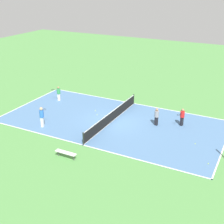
{
  "coord_description": "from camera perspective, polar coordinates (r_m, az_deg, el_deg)",
  "views": [
    {
      "loc": [
        22.02,
        11.37,
        11.52
      ],
      "look_at": [
        0.0,
        0.0,
        0.9
      ],
      "focal_mm": 50.0,
      "sensor_mm": 36.0,
      "label": 1
    }
  ],
  "objects": [
    {
      "name": "tennis_ball_left_sideline",
      "position": [
        28.54,
        -2.75,
        -0.52
      ],
      "size": [
        0.07,
        0.07,
        0.07
      ],
      "primitive_type": "sphere",
      "color": "#CCE033",
      "rests_on": "court_surface"
    },
    {
      "name": "player_baseline_gray",
      "position": [
        26.5,
        8.15,
        -0.69
      ],
      "size": [
        0.41,
        0.41,
        1.55
      ],
      "rotation": [
        0.0,
        0.0,
        1.43
      ],
      "color": "black",
      "rests_on": "court_surface"
    },
    {
      "name": "court_surface",
      "position": [
        27.33,
        0.0,
        -1.72
      ],
      "size": [
        9.66,
        19.06,
        0.02
      ],
      "color": "#4C729E",
      "rests_on": "ground_plane"
    },
    {
      "name": "tennis_ball_far_baseline",
      "position": [
        22.23,
        17.19,
        -9.02
      ],
      "size": [
        0.07,
        0.07,
        0.07
      ],
      "primitive_type": "sphere",
      "color": "#CCE033",
      "rests_on": "court_surface"
    },
    {
      "name": "bench",
      "position": [
        22.03,
        -8.45,
        -7.44
      ],
      "size": [
        0.36,
        1.6,
        0.45
      ],
      "rotation": [
        0.0,
        0.0,
        1.57
      ],
      "color": "silver",
      "rests_on": "ground_plane"
    },
    {
      "name": "player_near_blue",
      "position": [
        26.55,
        -12.72,
        -0.65
      ],
      "size": [
        0.99,
        0.58,
        1.77
      ],
      "rotation": [
        0.0,
        0.0,
        3.43
      ],
      "color": "white",
      "rests_on": "court_surface"
    },
    {
      "name": "tennis_ball_right_alley",
      "position": [
        29.44,
        -3.05,
        0.24
      ],
      "size": [
        0.07,
        0.07,
        0.07
      ],
      "primitive_type": "sphere",
      "color": "#CCE033",
      "rests_on": "court_surface"
    },
    {
      "name": "player_far_green",
      "position": [
        32.14,
        -9.75,
        3.51
      ],
      "size": [
        0.65,
        0.99,
        1.5
      ],
      "rotation": [
        0.0,
        0.0,
        5.09
      ],
      "color": "white",
      "rests_on": "court_surface"
    },
    {
      "name": "ground_plane",
      "position": [
        27.33,
        0.0,
        -1.73
      ],
      "size": [
        80.0,
        80.0,
        0.0
      ],
      "primitive_type": "plane",
      "color": "#518E47"
    },
    {
      "name": "tennis_net",
      "position": [
        27.11,
        0.0,
        -0.71
      ],
      "size": [
        9.46,
        0.1,
        1.0
      ],
      "color": "black",
      "rests_on": "court_surface"
    },
    {
      "name": "player_coach_red",
      "position": [
        26.84,
        12.71,
        -0.72
      ],
      "size": [
        0.99,
        0.58,
        1.54
      ],
      "rotation": [
        0.0,
        0.0,
        6.0
      ],
      "color": "black",
      "rests_on": "court_surface"
    },
    {
      "name": "tennis_ball_near_net",
      "position": [
        24.47,
        14.98,
        -5.61
      ],
      "size": [
        0.07,
        0.07,
        0.07
      ],
      "primitive_type": "sphere",
      "color": "#CCE033",
      "rests_on": "court_surface"
    }
  ]
}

